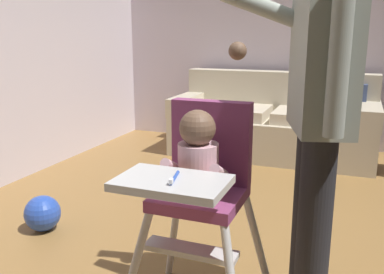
% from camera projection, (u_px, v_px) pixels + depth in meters
% --- Properties ---
extents(ground, '(6.15, 7.10, 0.10)m').
position_uv_depth(ground, '(254.00, 269.00, 2.44)').
color(ground, olive).
extents(wall_far, '(5.35, 0.06, 2.55)m').
position_uv_depth(wall_far, '(317.00, 32.00, 4.65)').
color(wall_far, silver).
rests_on(wall_far, ground).
extents(couch, '(2.08, 0.86, 0.86)m').
position_uv_depth(couch, '(274.00, 124.00, 4.52)').
color(couch, '#C2B79C').
rests_on(couch, ground).
extents(high_chair, '(0.61, 0.73, 0.98)m').
position_uv_depth(high_chair, '(200.00, 175.00, 1.81)').
color(high_chair, silver).
rests_on(high_chair, ground).
extents(adult_standing, '(0.60, 0.49, 1.68)m').
position_uv_depth(adult_standing, '(318.00, 114.00, 1.70)').
color(adult_standing, '#26262A').
rests_on(adult_standing, ground).
extents(toy_ball_second, '(0.24, 0.24, 0.24)m').
position_uv_depth(toy_ball_second, '(43.00, 213.00, 2.79)').
color(toy_ball_second, '#284CB7').
rests_on(toy_ball_second, ground).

